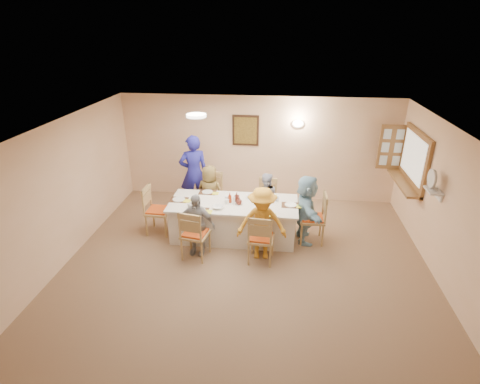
# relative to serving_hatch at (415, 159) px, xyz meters

# --- Properties ---
(ground) EXTENTS (7.00, 7.00, 0.00)m
(ground) POSITION_rel_serving_hatch_xyz_m (-3.21, -2.40, -1.50)
(ground) COLOR brown
(room_walls) EXTENTS (7.00, 7.00, 7.00)m
(room_walls) POSITION_rel_serving_hatch_xyz_m (-3.21, -2.40, 0.01)
(room_walls) COLOR #E8BB8D
(room_walls) RESTS_ON ground
(wall_picture) EXTENTS (0.62, 0.05, 0.72)m
(wall_picture) POSITION_rel_serving_hatch_xyz_m (-3.51, 1.06, 0.20)
(wall_picture) COLOR #3C2215
(wall_picture) RESTS_ON room_walls
(wall_sconce) EXTENTS (0.26, 0.09, 0.18)m
(wall_sconce) POSITION_rel_serving_hatch_xyz_m (-2.31, 1.04, 0.40)
(wall_sconce) COLOR white
(wall_sconce) RESTS_ON room_walls
(ceiling_light) EXTENTS (0.36, 0.36, 0.05)m
(ceiling_light) POSITION_rel_serving_hatch_xyz_m (-4.21, -0.90, 0.97)
(ceiling_light) COLOR white
(ceiling_light) RESTS_ON room_walls
(serving_hatch) EXTENTS (0.06, 1.50, 1.15)m
(serving_hatch) POSITION_rel_serving_hatch_xyz_m (0.00, 0.00, 0.00)
(serving_hatch) COLOR brown
(serving_hatch) RESTS_ON room_walls
(hatch_sill) EXTENTS (0.30, 1.50, 0.05)m
(hatch_sill) POSITION_rel_serving_hatch_xyz_m (-0.12, 0.00, -0.53)
(hatch_sill) COLOR brown
(hatch_sill) RESTS_ON room_walls
(shutter_door) EXTENTS (0.55, 0.04, 1.00)m
(shutter_door) POSITION_rel_serving_hatch_xyz_m (-0.26, 0.76, 0.00)
(shutter_door) COLOR brown
(shutter_door) RESTS_ON room_walls
(fan_shelf) EXTENTS (0.22, 0.36, 0.03)m
(fan_shelf) POSITION_rel_serving_hatch_xyz_m (-0.08, -1.35, -0.10)
(fan_shelf) COLOR white
(fan_shelf) RESTS_ON room_walls
(desk_fan) EXTENTS (0.30, 0.30, 0.28)m
(desk_fan) POSITION_rel_serving_hatch_xyz_m (-0.11, -1.35, 0.05)
(desk_fan) COLOR #A5A5A8
(desk_fan) RESTS_ON fan_shelf
(dining_table) EXTENTS (2.52, 1.07, 0.76)m
(dining_table) POSITION_rel_serving_hatch_xyz_m (-3.55, -0.88, -1.12)
(dining_table) COLOR white
(dining_table) RESTS_ON ground
(chair_back_left) EXTENTS (0.51, 0.51, 1.01)m
(chair_back_left) POSITION_rel_serving_hatch_xyz_m (-4.15, -0.08, -1.00)
(chair_back_left) COLOR tan
(chair_back_left) RESTS_ON ground
(chair_back_right) EXTENTS (0.52, 0.52, 0.92)m
(chair_back_right) POSITION_rel_serving_hatch_xyz_m (-2.95, -0.08, -1.04)
(chair_back_right) COLOR tan
(chair_back_right) RESTS_ON ground
(chair_front_left) EXTENTS (0.55, 0.55, 0.99)m
(chair_front_left) POSITION_rel_serving_hatch_xyz_m (-4.15, -1.68, -1.00)
(chair_front_left) COLOR tan
(chair_front_left) RESTS_ON ground
(chair_front_right) EXTENTS (0.50, 0.50, 0.98)m
(chair_front_right) POSITION_rel_serving_hatch_xyz_m (-2.95, -1.68, -1.01)
(chair_front_right) COLOR tan
(chair_front_right) RESTS_ON ground
(chair_left_end) EXTENTS (0.50, 0.50, 1.01)m
(chair_left_end) POSITION_rel_serving_hatch_xyz_m (-5.10, -0.88, -0.99)
(chair_left_end) COLOR tan
(chair_left_end) RESTS_ON ground
(chair_right_end) EXTENTS (0.50, 0.50, 1.03)m
(chair_right_end) POSITION_rel_serving_hatch_xyz_m (-2.00, -0.88, -0.99)
(chair_right_end) COLOR tan
(chair_right_end) RESTS_ON ground
(diner_back_left) EXTENTS (0.75, 0.61, 1.25)m
(diner_back_left) POSITION_rel_serving_hatch_xyz_m (-4.15, -0.20, -0.87)
(diner_back_left) COLOR brown
(diner_back_left) RESTS_ON ground
(diner_back_right) EXTENTS (0.58, 0.46, 1.14)m
(diner_back_right) POSITION_rel_serving_hatch_xyz_m (-2.95, -0.20, -0.93)
(diner_back_right) COLOR #ABAEC6
(diner_back_right) RESTS_ON ground
(diner_front_left) EXTENTS (0.80, 0.51, 1.21)m
(diner_front_left) POSITION_rel_serving_hatch_xyz_m (-4.15, -1.56, -0.89)
(diner_front_left) COLOR #98979A
(diner_front_left) RESTS_ON ground
(diner_front_right) EXTENTS (0.97, 0.64, 1.39)m
(diner_front_right) POSITION_rel_serving_hatch_xyz_m (-2.95, -1.56, -0.80)
(diner_front_right) COLOR gold
(diner_front_right) RESTS_ON ground
(diner_right_end) EXTENTS (1.37, 0.67, 1.39)m
(diner_right_end) POSITION_rel_serving_hatch_xyz_m (-2.13, -0.88, -0.81)
(diner_right_end) COLOR #93C1D7
(diner_right_end) RESTS_ON ground
(caregiver) EXTENTS (0.92, 0.84, 1.77)m
(caregiver) POSITION_rel_serving_hatch_xyz_m (-4.60, 0.27, -0.61)
(caregiver) COLOR navy
(caregiver) RESTS_ON ground
(placemat_fl) EXTENTS (0.36, 0.27, 0.01)m
(placemat_fl) POSITION_rel_serving_hatch_xyz_m (-4.15, -1.30, -0.74)
(placemat_fl) COLOR #472B19
(placemat_fl) RESTS_ON dining_table
(plate_fl) EXTENTS (0.25, 0.25, 0.02)m
(plate_fl) POSITION_rel_serving_hatch_xyz_m (-4.15, -1.30, -0.73)
(plate_fl) COLOR white
(plate_fl) RESTS_ON dining_table
(napkin_fl) EXTENTS (0.15, 0.15, 0.01)m
(napkin_fl) POSITION_rel_serving_hatch_xyz_m (-3.97, -1.35, -0.73)
(napkin_fl) COLOR yellow
(napkin_fl) RESTS_ON dining_table
(placemat_fr) EXTENTS (0.33, 0.25, 0.01)m
(placemat_fr) POSITION_rel_serving_hatch_xyz_m (-2.95, -1.30, -0.74)
(placemat_fr) COLOR #472B19
(placemat_fr) RESTS_ON dining_table
(plate_fr) EXTENTS (0.23, 0.23, 0.01)m
(plate_fr) POSITION_rel_serving_hatch_xyz_m (-2.95, -1.30, -0.73)
(plate_fr) COLOR white
(plate_fr) RESTS_ON dining_table
(napkin_fr) EXTENTS (0.14, 0.14, 0.01)m
(napkin_fr) POSITION_rel_serving_hatch_xyz_m (-2.77, -1.35, -0.73)
(napkin_fr) COLOR yellow
(napkin_fr) RESTS_ON dining_table
(placemat_bl) EXTENTS (0.35, 0.26, 0.01)m
(placemat_bl) POSITION_rel_serving_hatch_xyz_m (-4.15, -0.46, -0.74)
(placemat_bl) COLOR #472B19
(placemat_bl) RESTS_ON dining_table
(plate_bl) EXTENTS (0.22, 0.22, 0.01)m
(plate_bl) POSITION_rel_serving_hatch_xyz_m (-4.15, -0.46, -0.73)
(plate_bl) COLOR white
(plate_bl) RESTS_ON dining_table
(napkin_bl) EXTENTS (0.13, 0.13, 0.01)m
(napkin_bl) POSITION_rel_serving_hatch_xyz_m (-3.97, -0.51, -0.73)
(napkin_bl) COLOR yellow
(napkin_bl) RESTS_ON dining_table
(placemat_br) EXTENTS (0.36, 0.27, 0.01)m
(placemat_br) POSITION_rel_serving_hatch_xyz_m (-2.95, -0.46, -0.74)
(placemat_br) COLOR #472B19
(placemat_br) RESTS_ON dining_table
(plate_br) EXTENTS (0.25, 0.25, 0.02)m
(plate_br) POSITION_rel_serving_hatch_xyz_m (-2.95, -0.46, -0.73)
(plate_br) COLOR white
(plate_br) RESTS_ON dining_table
(napkin_br) EXTENTS (0.13, 0.13, 0.01)m
(napkin_br) POSITION_rel_serving_hatch_xyz_m (-2.77, -0.51, -0.73)
(napkin_br) COLOR yellow
(napkin_br) RESTS_ON dining_table
(placemat_le) EXTENTS (0.36, 0.27, 0.01)m
(placemat_le) POSITION_rel_serving_hatch_xyz_m (-4.65, -0.88, -0.74)
(placemat_le) COLOR #472B19
(placemat_le) RESTS_ON dining_table
(plate_le) EXTENTS (0.25, 0.25, 0.02)m
(plate_le) POSITION_rel_serving_hatch_xyz_m (-4.65, -0.88, -0.73)
(plate_le) COLOR white
(plate_le) RESTS_ON dining_table
(napkin_le) EXTENTS (0.14, 0.14, 0.01)m
(napkin_le) POSITION_rel_serving_hatch_xyz_m (-4.47, -0.93, -0.73)
(napkin_le) COLOR yellow
(napkin_le) RESTS_ON dining_table
(placemat_re) EXTENTS (0.35, 0.26, 0.01)m
(placemat_re) POSITION_rel_serving_hatch_xyz_m (-2.43, -0.88, -0.74)
(placemat_re) COLOR #472B19
(placemat_re) RESTS_ON dining_table
(plate_re) EXTENTS (0.23, 0.23, 0.01)m
(plate_re) POSITION_rel_serving_hatch_xyz_m (-2.43, -0.88, -0.73)
(plate_re) COLOR white
(plate_re) RESTS_ON dining_table
(napkin_re) EXTENTS (0.15, 0.15, 0.01)m
(napkin_re) POSITION_rel_serving_hatch_xyz_m (-2.25, -0.93, -0.73)
(napkin_re) COLOR yellow
(napkin_re) RESTS_ON dining_table
(teacup_a) EXTENTS (0.17, 0.17, 0.08)m
(teacup_a) POSITION_rel_serving_hatch_xyz_m (-4.35, -1.17, -0.70)
(teacup_a) COLOR white
(teacup_a) RESTS_ON dining_table
(teacup_b) EXTENTS (0.11, 0.11, 0.08)m
(teacup_b) POSITION_rel_serving_hatch_xyz_m (-3.15, -0.39, -0.70)
(teacup_b) COLOR white
(teacup_b) RESTS_ON dining_table
(bowl_a) EXTENTS (0.21, 0.21, 0.05)m
(bowl_a) POSITION_rel_serving_hatch_xyz_m (-3.82, -1.16, -0.71)
(bowl_a) COLOR white
(bowl_a) RESTS_ON dining_table
(bowl_b) EXTENTS (0.22, 0.22, 0.06)m
(bowl_b) POSITION_rel_serving_hatch_xyz_m (-3.22, -0.63, -0.71)
(bowl_b) COLOR white
(bowl_b) RESTS_ON dining_table
(condiment_ketchup) EXTENTS (0.10, 0.10, 0.21)m
(condiment_ketchup) POSITION_rel_serving_hatch_xyz_m (-3.63, -0.87, -0.64)
(condiment_ketchup) COLOR #A9300E
(condiment_ketchup) RESTS_ON dining_table
(condiment_brown) EXTENTS (0.12, 0.12, 0.19)m
(condiment_brown) POSITION_rel_serving_hatch_xyz_m (-3.50, -0.82, -0.64)
(condiment_brown) COLOR #5C2218
(condiment_brown) RESTS_ON dining_table
(condiment_malt) EXTENTS (0.14, 0.14, 0.15)m
(condiment_malt) POSITION_rel_serving_hatch_xyz_m (-3.44, -0.94, -0.66)
(condiment_malt) COLOR #5C2218
(condiment_malt) RESTS_ON dining_table
(drinking_glass) EXTENTS (0.06, 0.06, 0.10)m
(drinking_glass) POSITION_rel_serving_hatch_xyz_m (-3.70, -0.83, -0.68)
(drinking_glass) COLOR silver
(drinking_glass) RESTS_ON dining_table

